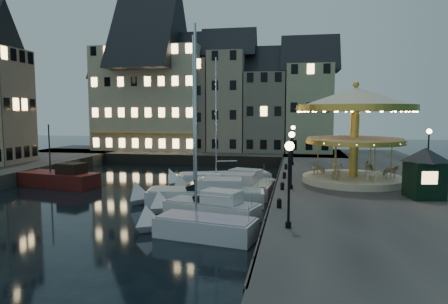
% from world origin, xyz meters
% --- Properties ---
extents(ground, '(160.00, 160.00, 0.00)m').
position_xyz_m(ground, '(0.00, 0.00, 0.00)').
color(ground, black).
rests_on(ground, ground).
extents(quay_east, '(16.00, 56.00, 1.30)m').
position_xyz_m(quay_east, '(14.00, 6.00, 0.65)').
color(quay_east, '#474442').
rests_on(quay_east, ground).
extents(quay_north, '(44.00, 12.00, 1.30)m').
position_xyz_m(quay_north, '(-8.00, 28.00, 0.65)').
color(quay_north, '#474442').
rests_on(quay_north, ground).
extents(quaywall_e, '(0.15, 44.00, 1.30)m').
position_xyz_m(quaywall_e, '(6.00, 6.00, 0.65)').
color(quaywall_e, '#47423A').
rests_on(quaywall_e, ground).
extents(quaywall_n, '(48.00, 0.15, 1.30)m').
position_xyz_m(quaywall_n, '(-6.00, 22.00, 0.65)').
color(quaywall_n, '#47423A').
rests_on(quaywall_n, ground).
extents(streetlamp_a, '(0.44, 0.44, 4.17)m').
position_xyz_m(streetlamp_a, '(7.20, -9.00, 4.02)').
color(streetlamp_a, black).
rests_on(streetlamp_a, quay_east).
extents(streetlamp_b, '(0.44, 0.44, 4.17)m').
position_xyz_m(streetlamp_b, '(7.20, 1.00, 4.02)').
color(streetlamp_b, black).
rests_on(streetlamp_b, quay_east).
extents(streetlamp_c, '(0.44, 0.44, 4.17)m').
position_xyz_m(streetlamp_c, '(7.20, 14.50, 4.02)').
color(streetlamp_c, black).
rests_on(streetlamp_c, quay_east).
extents(streetlamp_d, '(0.44, 0.44, 4.17)m').
position_xyz_m(streetlamp_d, '(18.50, 8.00, 4.02)').
color(streetlamp_d, black).
rests_on(streetlamp_d, quay_east).
extents(bollard_a, '(0.30, 0.30, 0.57)m').
position_xyz_m(bollard_a, '(6.60, -5.00, 1.60)').
color(bollard_a, black).
rests_on(bollard_a, quay_east).
extents(bollard_b, '(0.30, 0.30, 0.57)m').
position_xyz_m(bollard_b, '(6.60, 0.50, 1.60)').
color(bollard_b, black).
rests_on(bollard_b, quay_east).
extents(bollard_c, '(0.30, 0.30, 0.57)m').
position_xyz_m(bollard_c, '(6.60, 5.50, 1.60)').
color(bollard_c, black).
rests_on(bollard_c, quay_east).
extents(bollard_d, '(0.30, 0.30, 0.57)m').
position_xyz_m(bollard_d, '(6.60, 11.00, 1.60)').
color(bollard_d, black).
rests_on(bollard_d, quay_east).
extents(townhouse_na, '(5.50, 8.00, 12.80)m').
position_xyz_m(townhouse_na, '(-19.50, 30.00, 7.78)').
color(townhouse_na, gray).
rests_on(townhouse_na, quay_north).
extents(townhouse_nb, '(6.16, 8.00, 13.80)m').
position_xyz_m(townhouse_nb, '(-14.05, 30.00, 8.28)').
color(townhouse_nb, slate).
rests_on(townhouse_nb, quay_north).
extents(townhouse_nc, '(6.82, 8.00, 14.80)m').
position_xyz_m(townhouse_nc, '(-8.00, 30.00, 8.78)').
color(townhouse_nc, gray).
rests_on(townhouse_nc, quay_north).
extents(townhouse_nd, '(5.50, 8.00, 15.80)m').
position_xyz_m(townhouse_nd, '(-2.25, 30.00, 9.28)').
color(townhouse_nd, tan).
rests_on(townhouse_nd, quay_north).
extents(townhouse_ne, '(6.16, 8.00, 12.80)m').
position_xyz_m(townhouse_ne, '(3.20, 30.00, 7.78)').
color(townhouse_ne, slate).
rests_on(townhouse_ne, quay_north).
extents(townhouse_nf, '(6.82, 8.00, 13.80)m').
position_xyz_m(townhouse_nf, '(9.25, 30.00, 8.28)').
color(townhouse_nf, '#A7AA82').
rests_on(townhouse_nf, quay_north).
extents(hotel_corner, '(17.60, 9.00, 16.80)m').
position_xyz_m(hotel_corner, '(-14.00, 30.00, 9.78)').
color(hotel_corner, beige).
rests_on(hotel_corner, quay_north).
extents(motorboat_a, '(6.62, 3.21, 10.89)m').
position_xyz_m(motorboat_a, '(2.16, -7.14, 0.54)').
color(motorboat_a, silver).
rests_on(motorboat_a, ground).
extents(motorboat_b, '(7.20, 3.84, 2.15)m').
position_xyz_m(motorboat_b, '(1.85, -3.37, 0.64)').
color(motorboat_b, silver).
rests_on(motorboat_b, ground).
extents(motorboat_c, '(9.73, 3.61, 12.87)m').
position_xyz_m(motorboat_c, '(0.57, 0.47, 0.68)').
color(motorboat_c, silver).
rests_on(motorboat_c, ground).
extents(motorboat_d, '(7.82, 3.12, 2.15)m').
position_xyz_m(motorboat_d, '(1.83, 3.45, 0.64)').
color(motorboat_d, silver).
rests_on(motorboat_d, ground).
extents(motorboat_e, '(7.63, 4.33, 2.15)m').
position_xyz_m(motorboat_e, '(2.15, 6.27, 0.64)').
color(motorboat_e, silver).
rests_on(motorboat_e, ground).
extents(motorboat_f, '(9.41, 5.44, 12.70)m').
position_xyz_m(motorboat_f, '(0.39, 8.64, 0.53)').
color(motorboat_f, silver).
rests_on(motorboat_f, ground).
extents(red_fishing_boat, '(7.81, 3.96, 5.94)m').
position_xyz_m(red_fishing_boat, '(-13.84, 5.17, 0.70)').
color(red_fishing_boat, '#5D1916').
rests_on(red_fishing_boat, ground).
extents(carousel, '(9.07, 9.07, 7.94)m').
position_xyz_m(carousel, '(12.03, 4.62, 6.53)').
color(carousel, beige).
rests_on(carousel, quay_east).
extents(ticket_kiosk, '(3.18, 3.18, 3.73)m').
position_xyz_m(ticket_kiosk, '(15.70, -0.65, 3.52)').
color(ticket_kiosk, black).
rests_on(ticket_kiosk, quay_east).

